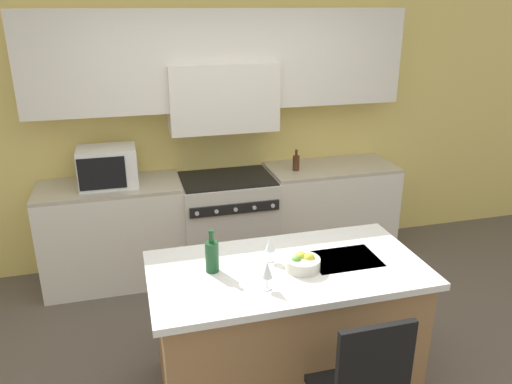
{
  "coord_description": "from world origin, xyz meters",
  "views": [
    {
      "loc": [
        -0.88,
        -2.62,
        2.44
      ],
      "look_at": [
        0.02,
        0.69,
        1.14
      ],
      "focal_mm": 35.0,
      "sensor_mm": 36.0,
      "label": 1
    }
  ],
  "objects_px": {
    "oil_bottle_on_counter": "(296,162)",
    "wine_glass_far": "(270,244)",
    "wine_bottle": "(212,256)",
    "wine_glass_near": "(267,271)",
    "fruit_bowl": "(303,263)",
    "range_stove": "(228,223)",
    "microwave": "(108,167)"
  },
  "relations": [
    {
      "from": "oil_bottle_on_counter",
      "to": "wine_glass_far",
      "type": "bearing_deg",
      "value": -114.88
    },
    {
      "from": "wine_bottle",
      "to": "wine_glass_near",
      "type": "height_order",
      "value": "wine_bottle"
    },
    {
      "from": "wine_glass_far",
      "to": "fruit_bowl",
      "type": "bearing_deg",
      "value": -42.61
    },
    {
      "from": "wine_bottle",
      "to": "wine_glass_far",
      "type": "relative_size",
      "value": 1.59
    },
    {
      "from": "wine_bottle",
      "to": "wine_glass_far",
      "type": "bearing_deg",
      "value": 4.43
    },
    {
      "from": "range_stove",
      "to": "fruit_bowl",
      "type": "relative_size",
      "value": 4.2
    },
    {
      "from": "oil_bottle_on_counter",
      "to": "microwave",
      "type": "bearing_deg",
      "value": 178.88
    },
    {
      "from": "wine_glass_near",
      "to": "fruit_bowl",
      "type": "distance_m",
      "value": 0.33
    },
    {
      "from": "fruit_bowl",
      "to": "oil_bottle_on_counter",
      "type": "bearing_deg",
      "value": 71.93
    },
    {
      "from": "wine_glass_near",
      "to": "microwave",
      "type": "bearing_deg",
      "value": 114.8
    },
    {
      "from": "microwave",
      "to": "wine_glass_near",
      "type": "bearing_deg",
      "value": -65.2
    },
    {
      "from": "wine_bottle",
      "to": "oil_bottle_on_counter",
      "type": "xyz_separation_m",
      "value": [
        1.1,
        1.59,
        0.03
      ]
    },
    {
      "from": "wine_bottle",
      "to": "oil_bottle_on_counter",
      "type": "relative_size",
      "value": 1.37
    },
    {
      "from": "wine_bottle",
      "to": "fruit_bowl",
      "type": "distance_m",
      "value": 0.56
    },
    {
      "from": "microwave",
      "to": "wine_bottle",
      "type": "relative_size",
      "value": 1.77
    },
    {
      "from": "fruit_bowl",
      "to": "range_stove",
      "type": "bearing_deg",
      "value": 93.77
    },
    {
      "from": "wine_bottle",
      "to": "oil_bottle_on_counter",
      "type": "bearing_deg",
      "value": 55.24
    },
    {
      "from": "wine_bottle",
      "to": "range_stove",
      "type": "bearing_deg",
      "value": 74.97
    },
    {
      "from": "range_stove",
      "to": "wine_glass_far",
      "type": "distance_m",
      "value": 1.67
    },
    {
      "from": "wine_bottle",
      "to": "microwave",
      "type": "bearing_deg",
      "value": 110.75
    },
    {
      "from": "microwave",
      "to": "fruit_bowl",
      "type": "relative_size",
      "value": 2.24
    },
    {
      "from": "wine_bottle",
      "to": "wine_glass_far",
      "type": "distance_m",
      "value": 0.38
    },
    {
      "from": "range_stove",
      "to": "fruit_bowl",
      "type": "xyz_separation_m",
      "value": [
        0.11,
        -1.73,
        0.47
      ]
    },
    {
      "from": "fruit_bowl",
      "to": "oil_bottle_on_counter",
      "type": "distance_m",
      "value": 1.81
    },
    {
      "from": "range_stove",
      "to": "oil_bottle_on_counter",
      "type": "xyz_separation_m",
      "value": [
        0.67,
        -0.02,
        0.56
      ]
    },
    {
      "from": "range_stove",
      "to": "wine_bottle",
      "type": "relative_size",
      "value": 3.32
    },
    {
      "from": "wine_bottle",
      "to": "wine_glass_near",
      "type": "distance_m",
      "value": 0.39
    },
    {
      "from": "microwave",
      "to": "oil_bottle_on_counter",
      "type": "relative_size",
      "value": 2.43
    },
    {
      "from": "wine_bottle",
      "to": "wine_glass_near",
      "type": "xyz_separation_m",
      "value": [
        0.27,
        -0.29,
        0.01
      ]
    },
    {
      "from": "wine_glass_far",
      "to": "fruit_bowl",
      "type": "relative_size",
      "value": 0.8
    },
    {
      "from": "wine_glass_far",
      "to": "oil_bottle_on_counter",
      "type": "relative_size",
      "value": 0.86
    },
    {
      "from": "microwave",
      "to": "wine_glass_far",
      "type": "height_order",
      "value": "microwave"
    }
  ]
}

